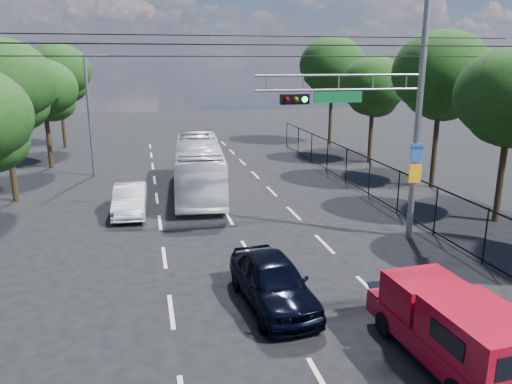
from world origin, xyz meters
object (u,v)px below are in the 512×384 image
object	(u,v)px
signal_mast	(389,103)
white_bus	(199,166)
red_pickup	(452,327)
navy_hatchback	(273,281)
white_van	(130,200)

from	to	relation	value
signal_mast	white_bus	xyz separation A→B (m)	(-6.04, 8.76, -3.86)
red_pickup	white_bus	bearing A→B (deg)	102.93
red_pickup	white_bus	size ratio (longest dim) A/B	0.49
navy_hatchback	white_bus	distance (m)	13.04
red_pickup	white_van	xyz separation A→B (m)	(-7.30, 13.50, -0.29)
white_bus	navy_hatchback	bearing A→B (deg)	-82.35
navy_hatchback	white_bus	xyz separation A→B (m)	(-0.61, 13.00, 0.65)
navy_hatchback	red_pickup	bearing A→B (deg)	-53.29
signal_mast	navy_hatchback	distance (m)	8.24
red_pickup	white_bus	world-z (taller)	white_bus
navy_hatchback	white_van	distance (m)	10.66
navy_hatchback	white_van	size ratio (longest dim) A/B	1.07
navy_hatchback	white_van	bearing A→B (deg)	107.96
red_pickup	navy_hatchback	xyz separation A→B (m)	(-3.21, 3.66, -0.22)
red_pickup	white_van	bearing A→B (deg)	118.41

